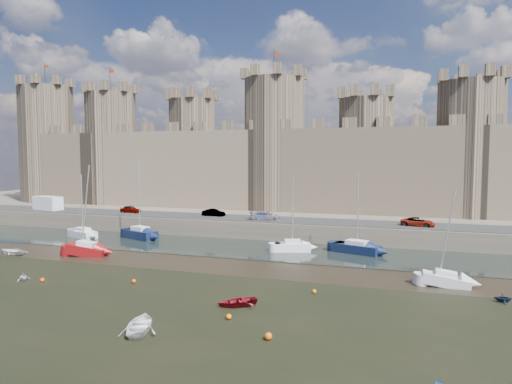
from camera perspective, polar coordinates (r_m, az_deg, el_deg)
ground at (r=40.89m, az=-20.02°, el=-12.62°), size 160.00×160.00×0.00m
seaweed_patch at (r=36.61m, az=-26.02°, el=-14.82°), size 70.00×34.00×0.01m
water_channel at (r=60.97m, az=-5.87°, el=-6.74°), size 160.00×12.00×0.08m
quay at (r=94.45m, az=3.03°, el=-2.03°), size 160.00×60.00×2.50m
road at (r=69.70m, az=-2.54°, el=-3.24°), size 160.00×7.00×0.10m
castle at (r=82.52m, az=0.46°, el=4.30°), size 108.50×11.00×29.00m
car_0 at (r=78.58m, az=-15.40°, el=-2.11°), size 3.82×1.98×1.24m
car_1 at (r=71.65m, az=-5.32°, el=-2.60°), size 3.64×1.34×1.19m
car_2 at (r=67.07m, az=1.17°, el=-3.02°), size 4.73×2.64×1.30m
car_3 at (r=64.76m, az=19.59°, el=-3.57°), size 4.70×2.85×1.22m
van at (r=87.77m, az=-24.57°, el=-1.30°), size 5.89×3.36×2.42m
sailboat_0 at (r=71.48m, az=-20.84°, el=-4.80°), size 5.26×3.53×9.18m
sailboat_1 at (r=67.78m, az=-14.29°, el=-5.02°), size 6.03×4.02×11.26m
sailboat_2 at (r=57.25m, az=4.58°, el=-6.72°), size 4.67×2.95×9.42m
sailboat_3 at (r=57.40m, az=12.50°, el=-6.78°), size 6.06×3.92×9.91m
sailboat_4 at (r=58.52m, az=-20.40°, el=-6.72°), size 4.91×2.60×10.90m
sailboat_5 at (r=45.77m, az=22.66°, el=-10.01°), size 4.16×1.64×8.97m
dinghy_2 at (r=33.12m, az=-14.25°, el=-15.91°), size 3.48×4.09×0.72m
dinghy_3 at (r=49.52m, az=-27.08°, el=-9.43°), size 1.77×1.69×0.72m
dinghy_4 at (r=37.11m, az=-2.38°, el=-13.59°), size 3.89×3.59×0.66m
dinghy_6 at (r=63.12m, az=-28.20°, el=-6.55°), size 4.04×3.17×0.76m
dinghy_7 at (r=42.89m, az=28.49°, el=-11.58°), size 1.41×1.22×0.74m
buoy_0 at (r=48.23m, az=-25.16°, el=-9.92°), size 0.42×0.42×0.42m
buoy_1 at (r=44.86m, az=-15.03°, el=-10.72°), size 0.41×0.41×0.41m
buoy_2 at (r=30.80m, az=1.56°, el=-17.58°), size 0.50×0.50×0.50m
buoy_3 at (r=40.62m, az=7.29°, el=-12.22°), size 0.38×0.38×0.38m
buoy_5 at (r=34.36m, az=-3.41°, el=-15.29°), size 0.42×0.42×0.42m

